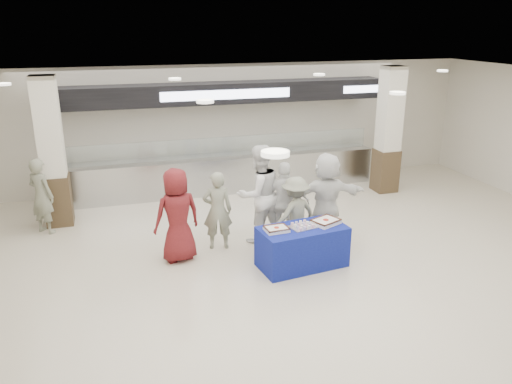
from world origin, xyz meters
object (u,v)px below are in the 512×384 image
object	(u,v)px
display_table	(302,247)
sheet_cake_right	(326,221)
cupcake_tray	(303,226)
chef_tall	(259,194)
sheet_cake_left	(277,229)
civilian_maroon	(177,215)
civilian_white	(326,197)
soldier_b	(295,214)
soldier_a	(217,210)
chef_short	(285,203)
soldier_bg	(42,196)

from	to	relation	value
display_table	sheet_cake_right	bearing A→B (deg)	-1.75
cupcake_tray	chef_tall	size ratio (longest dim) A/B	0.25
sheet_cake_left	civilian_maroon	bearing A→B (deg)	150.20
civilian_maroon	civilian_white	world-z (taller)	civilian_white
soldier_b	soldier_a	bearing A→B (deg)	-36.77
cupcake_tray	soldier_b	bearing A→B (deg)	79.68
chef_short	cupcake_tray	bearing A→B (deg)	106.31
civilian_maroon	soldier_a	size ratio (longest dim) A/B	1.13
display_table	sheet_cake_left	xyz separation A→B (m)	(-0.50, -0.02, 0.42)
chef_tall	civilian_white	xyz separation A→B (m)	(1.29, -0.33, -0.08)
civilian_maroon	chef_tall	xyz separation A→B (m)	(1.67, 0.40, 0.11)
soldier_bg	soldier_a	bearing A→B (deg)	-167.64
civilian_maroon	soldier_b	size ratio (longest dim) A/B	1.20
sheet_cake_right	chef_short	bearing A→B (deg)	111.48
chef_short	soldier_b	world-z (taller)	chef_short
sheet_cake_left	civilian_white	distance (m)	1.70
sheet_cake_left	chef_short	world-z (taller)	chef_short
chef_tall	civilian_maroon	bearing A→B (deg)	-2.18
sheet_cake_right	soldier_bg	world-z (taller)	soldier_bg
chef_tall	civilian_white	bearing A→B (deg)	150.01
sheet_cake_right	sheet_cake_left	bearing A→B (deg)	-176.36
chef_short	soldier_a	bearing A→B (deg)	14.62
cupcake_tray	soldier_a	distance (m)	1.75
sheet_cake_left	civilian_maroon	xyz separation A→B (m)	(-1.59, 0.91, 0.09)
soldier_b	display_table	bearing A→B (deg)	62.06
display_table	civilian_white	xyz separation A→B (m)	(0.88, 0.97, 0.53)
sheet_cake_left	soldier_a	xyz separation A→B (m)	(-0.79, 1.21, -0.02)
sheet_cake_right	soldier_b	world-z (taller)	soldier_b
soldier_a	soldier_b	world-z (taller)	soldier_a
display_table	cupcake_tray	xyz separation A→B (m)	(-0.00, 0.00, 0.41)
civilian_maroon	chef_tall	distance (m)	1.73
sheet_cake_left	civilian_white	world-z (taller)	civilian_white
display_table	chef_tall	xyz separation A→B (m)	(-0.42, 1.30, 0.61)
sheet_cake_right	chef_tall	world-z (taller)	chef_tall
display_table	soldier_b	size ratio (longest dim) A/B	1.06
display_table	soldier_a	bearing A→B (deg)	129.92
cupcake_tray	chef_tall	world-z (taller)	chef_tall
chef_short	soldier_bg	size ratio (longest dim) A/B	1.03
soldier_a	chef_short	size ratio (longest dim) A/B	0.94
display_table	chef_tall	distance (m)	1.50
display_table	civilian_maroon	world-z (taller)	civilian_maroon
cupcake_tray	soldier_bg	distance (m)	5.48
sheet_cake_left	display_table	bearing A→B (deg)	2.00
sheet_cake_left	chef_short	bearing A→B (deg)	63.65
sheet_cake_left	civilian_white	bearing A→B (deg)	35.73
sheet_cake_left	soldier_bg	bearing A→B (deg)	143.79
cupcake_tray	civilian_white	xyz separation A→B (m)	(0.88, 0.97, 0.12)
cupcake_tray	soldier_b	size ratio (longest dim) A/B	0.34
sheet_cake_right	chef_short	size ratio (longest dim) A/B	0.34
sheet_cake_left	chef_short	xyz separation A→B (m)	(0.55, 1.11, 0.04)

